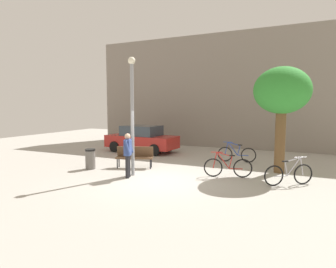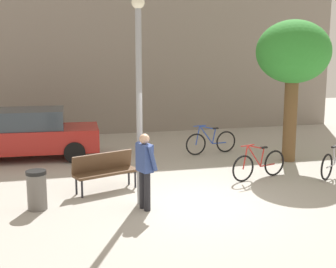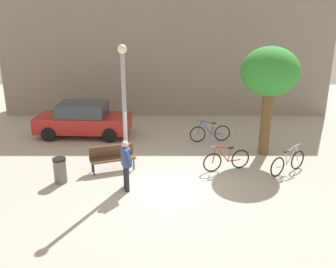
% 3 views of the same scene
% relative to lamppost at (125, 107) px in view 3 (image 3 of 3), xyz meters
% --- Properties ---
extents(ground_plane, '(36.00, 36.00, 0.00)m').
position_rel_lamppost_xyz_m(ground_plane, '(1.25, -0.27, -2.64)').
color(ground_plane, '#A8A399').
extents(building_facade, '(17.55, 2.00, 7.29)m').
position_rel_lamppost_xyz_m(building_facade, '(1.25, 9.59, 1.00)').
color(building_facade, gray).
rests_on(building_facade, ground_plane).
extents(lamppost, '(0.28, 0.28, 4.52)m').
position_rel_lamppost_xyz_m(lamppost, '(0.00, 0.00, 0.00)').
color(lamppost, gray).
rests_on(lamppost, ground_plane).
extents(person_by_lamppost, '(0.42, 0.63, 1.67)m').
position_rel_lamppost_xyz_m(person_by_lamppost, '(0.03, -0.40, -1.68)').
color(person_by_lamppost, '#232328').
rests_on(person_by_lamppost, ground_plane).
extents(park_bench, '(1.66, 1.00, 0.92)m').
position_rel_lamppost_xyz_m(park_bench, '(-0.64, 1.21, -2.10)').
color(park_bench, '#513823').
rests_on(park_bench, ground_plane).
extents(plaza_tree, '(2.19, 2.19, 4.23)m').
position_rel_lamppost_xyz_m(plaza_tree, '(5.17, 2.81, 0.57)').
color(plaza_tree, brown).
rests_on(plaza_tree, ground_plane).
extents(bicycle_red, '(1.74, 0.59, 0.97)m').
position_rel_lamppost_xyz_m(bicycle_red, '(3.43, 1.20, -2.26)').
color(bicycle_red, black).
rests_on(bicycle_red, ground_plane).
extents(bicycle_blue, '(1.80, 0.32, 0.97)m').
position_rel_lamppost_xyz_m(bicycle_blue, '(3.18, 4.30, -2.26)').
color(bicycle_blue, black).
rests_on(bicycle_blue, ground_plane).
extents(bicycle_silver, '(1.51, 1.08, 0.97)m').
position_rel_lamppost_xyz_m(bicycle_silver, '(5.57, 0.97, -2.26)').
color(bicycle_silver, black).
rests_on(bicycle_silver, ground_plane).
extents(parked_car_red, '(4.29, 2.00, 1.55)m').
position_rel_lamppost_xyz_m(parked_car_red, '(-2.50, 5.06, -1.87)').
color(parked_car_red, '#AD231E').
rests_on(parked_car_red, ground_plane).
extents(trash_bin, '(0.44, 0.44, 0.86)m').
position_rel_lamppost_xyz_m(trash_bin, '(-2.23, 0.18, -2.21)').
color(trash_bin, '#66605B').
rests_on(trash_bin, ground_plane).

